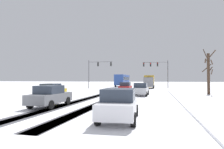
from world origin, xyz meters
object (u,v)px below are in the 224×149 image
(car_silver_second, at_px, (141,89))
(box_truck_delivery, at_px, (149,81))
(car_white_fifth, at_px, (119,104))
(car_red_lead, at_px, (125,87))
(bus_oncoming, at_px, (122,80))
(traffic_signal_far_left, at_px, (97,68))
(traffic_signal_far_right, at_px, (158,68))
(car_yellow_cab_third, at_px, (51,91))
(car_grey_fourth, at_px, (50,96))
(bare_tree_sidewalk_mid, at_px, (209,72))

(car_silver_second, height_order, box_truck_delivery, box_truck_delivery)
(car_white_fifth, bearing_deg, car_red_lead, 98.36)
(car_red_lead, bearing_deg, bus_oncoming, 101.33)
(traffic_signal_far_left, xyz_separation_m, car_white_fifth, (11.58, -32.02, -3.81))
(traffic_signal_far_right, height_order, box_truck_delivery, traffic_signal_far_right)
(car_red_lead, height_order, car_yellow_cab_third, same)
(box_truck_delivery, bearing_deg, car_yellow_cab_third, -109.55)
(box_truck_delivery, bearing_deg, car_white_fifth, -90.27)
(traffic_signal_far_right, distance_m, car_yellow_cab_third, 29.30)
(traffic_signal_far_left, xyz_separation_m, car_grey_fourth, (5.51, -28.59, -3.81))
(bus_oncoming, bearing_deg, bare_tree_sidewalk_mid, -57.17)
(bus_oncoming, bearing_deg, car_yellow_cab_third, -92.46)
(traffic_signal_far_right, bearing_deg, car_red_lead, -109.06)
(car_silver_second, relative_size, car_grey_fourth, 1.01)
(car_grey_fourth, bearing_deg, bus_oncoming, 92.48)
(car_grey_fourth, bearing_deg, bare_tree_sidewalk_mid, 45.86)
(car_yellow_cab_third, height_order, bus_oncoming, bus_oncoming)
(car_white_fifth, bearing_deg, car_yellow_cab_third, 135.91)
(car_white_fifth, relative_size, bus_oncoming, 0.38)
(car_silver_second, bearing_deg, box_truck_delivery, 89.29)
(bare_tree_sidewalk_mid, bearing_deg, car_silver_second, -156.83)
(car_red_lead, distance_m, car_grey_fourth, 17.62)
(car_white_fifth, bearing_deg, bare_tree_sidewalk_mid, 64.75)
(car_red_lead, height_order, bus_oncoming, bus_oncoming)
(car_yellow_cab_third, height_order, car_white_fifth, same)
(car_silver_second, height_order, bus_oncoming, bus_oncoming)
(traffic_signal_far_right, bearing_deg, car_white_fifth, -93.39)
(traffic_signal_far_right, bearing_deg, car_yellow_cab_third, -113.34)
(car_silver_second, xyz_separation_m, car_grey_fourth, (-5.98, -11.56, 0.00))
(bus_oncoming, height_order, bare_tree_sidewalk_mid, bare_tree_sidewalk_mid)
(car_silver_second, distance_m, box_truck_delivery, 21.04)
(traffic_signal_far_right, xyz_separation_m, car_red_lead, (-5.17, -14.97, -3.97))
(car_grey_fourth, height_order, bus_oncoming, bus_oncoming)
(box_truck_delivery, height_order, bare_tree_sidewalk_mid, bare_tree_sidewalk_mid)
(traffic_signal_far_left, bearing_deg, bus_oncoming, 73.73)
(car_silver_second, xyz_separation_m, bus_oncoming, (-7.77, 29.77, 1.18))
(car_silver_second, relative_size, bus_oncoming, 0.38)
(car_silver_second, relative_size, car_white_fifth, 0.99)
(box_truck_delivery, bearing_deg, car_silver_second, -90.71)
(traffic_signal_far_left, height_order, bus_oncoming, traffic_signal_far_left)
(traffic_signal_far_left, height_order, box_truck_delivery, traffic_signal_far_left)
(car_red_lead, height_order, car_grey_fourth, same)
(car_white_fifth, height_order, box_truck_delivery, box_truck_delivery)
(bare_tree_sidewalk_mid, bearing_deg, car_red_lead, 170.68)
(car_white_fifth, bearing_deg, traffic_signal_far_left, 109.88)
(car_white_fifth, distance_m, box_truck_delivery, 36.02)
(traffic_signal_far_left, relative_size, car_red_lead, 1.57)
(traffic_signal_far_right, relative_size, car_red_lead, 1.57)
(box_truck_delivery, xyz_separation_m, bare_tree_sidewalk_mid, (8.71, -17.19, 1.48))
(car_yellow_cab_third, bearing_deg, bare_tree_sidewalk_mid, 28.04)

